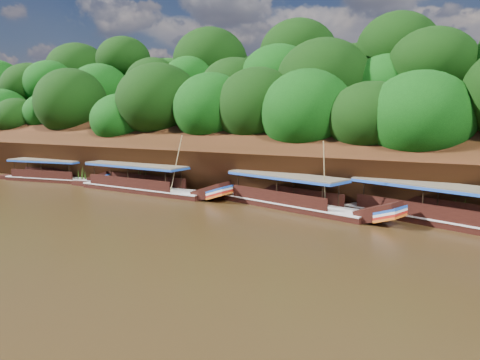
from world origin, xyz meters
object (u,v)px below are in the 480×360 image
object	(u,v)px
boat_0	(455,218)
boat_2	(150,187)
boat_1	(302,203)
boat_3	(58,177)

from	to	relation	value
boat_0	boat_2	world-z (taller)	boat_0
boat_1	boat_2	xyz separation A→B (m)	(-14.05, 0.45, -0.00)
boat_1	boat_3	world-z (taller)	boat_1
boat_2	boat_3	world-z (taller)	boat_2
boat_0	boat_1	distance (m)	9.93
boat_0	boat_1	size ratio (longest dim) A/B	1.07
boat_1	boat_2	bearing A→B (deg)	-166.72
boat_3	boat_2	bearing A→B (deg)	-12.81
boat_0	boat_1	world-z (taller)	boat_0
boat_1	boat_3	xyz separation A→B (m)	(-26.37, 1.19, -0.05)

